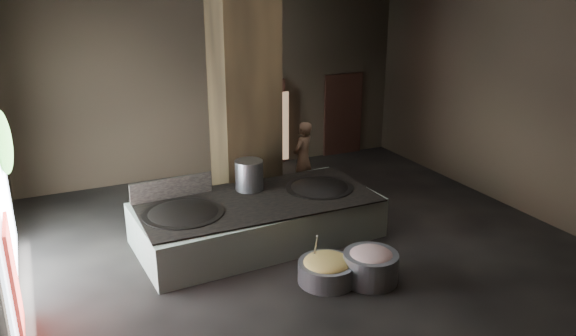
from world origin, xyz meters
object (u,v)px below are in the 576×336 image
wok_right (319,191)px  stock_pot (249,175)px  hearth_platform (258,220)px  veg_basin (327,272)px  wok_left (183,217)px  meat_basin (370,267)px  cook (303,158)px

wok_right → stock_pot: size_ratio=2.25×
hearth_platform → veg_basin: (0.43, -1.97, -0.22)m
wok_left → wok_right: size_ratio=1.07×
hearth_platform → veg_basin: bearing=-80.8°
wok_left → stock_pot: size_ratio=2.42×
stock_pot → veg_basin: 2.72m
hearth_platform → stock_pot: bearing=81.6°
stock_pot → meat_basin: bearing=-69.6°
hearth_platform → meat_basin: 2.52m
hearth_platform → meat_basin: bearing=-67.3°
hearth_platform → wok_left: 1.49m
hearth_platform → cook: (1.90, 1.89, 0.45)m
veg_basin → stock_pot: bearing=98.6°
stock_pot → meat_basin: stock_pot is taller
meat_basin → cook: bearing=79.0°
wok_left → stock_pot: stock_pot is taller
cook → veg_basin: (-1.47, -3.86, -0.67)m
stock_pot → veg_basin: bearing=-81.4°
stock_pot → meat_basin: 3.12m
wok_left → stock_pot: bearing=21.8°
cook → hearth_platform: bearing=11.3°
wok_right → stock_pot: 1.44m
wok_left → wok_right: bearing=2.0°
hearth_platform → cook: cook is taller
meat_basin → wok_right: bearing=83.8°
wok_left → meat_basin: 3.41m
stock_pot → meat_basin: (1.05, -2.81, -0.88)m
cook → meat_basin: (-0.80, -4.15, -0.60)m
wok_right → meat_basin: 2.38m
stock_pot → cook: bearing=35.8°
veg_basin → meat_basin: 0.73m
cook → meat_basin: 4.27m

